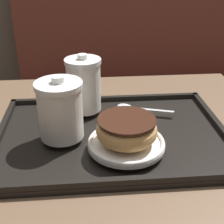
% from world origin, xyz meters
% --- Properties ---
extents(booth_bench, '(1.22, 0.44, 1.00)m').
position_xyz_m(booth_bench, '(0.21, 0.87, 0.32)').
color(booth_bench, brown).
rests_on(booth_bench, ground_plane).
extents(cafe_table, '(0.76, 0.73, 0.74)m').
position_xyz_m(cafe_table, '(0.00, 0.00, 0.55)').
color(cafe_table, brown).
rests_on(cafe_table, ground_plane).
extents(serving_tray, '(0.49, 0.34, 0.02)m').
position_xyz_m(serving_tray, '(-0.01, 0.00, 0.75)').
color(serving_tray, black).
rests_on(serving_tray, cafe_table).
extents(coffee_cup_front, '(0.09, 0.09, 0.13)m').
position_xyz_m(coffee_cup_front, '(-0.12, -0.02, 0.83)').
color(coffee_cup_front, white).
rests_on(coffee_cup_front, serving_tray).
extents(coffee_cup_rear, '(0.08, 0.08, 0.13)m').
position_xyz_m(coffee_cup_rear, '(-0.07, 0.10, 0.83)').
color(coffee_cup_rear, white).
rests_on(coffee_cup_rear, serving_tray).
extents(plate_with_chocolate_donut, '(0.15, 0.15, 0.01)m').
position_xyz_m(plate_with_chocolate_donut, '(0.01, -0.07, 0.77)').
color(plate_with_chocolate_donut, white).
rests_on(plate_with_chocolate_donut, serving_tray).
extents(donut_chocolate_glazed, '(0.12, 0.12, 0.05)m').
position_xyz_m(donut_chocolate_glazed, '(0.01, -0.07, 0.81)').
color(donut_chocolate_glazed, tan).
rests_on(donut_chocolate_glazed, plate_with_chocolate_donut).
extents(spoon, '(0.13, 0.05, 0.01)m').
position_xyz_m(spoon, '(0.04, 0.09, 0.77)').
color(spoon, silver).
rests_on(spoon, serving_tray).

